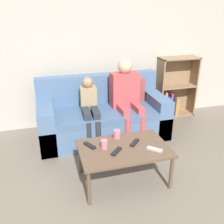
{
  "coord_description": "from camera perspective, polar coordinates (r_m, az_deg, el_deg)",
  "views": [
    {
      "loc": [
        -0.71,
        -1.27,
        1.89
      ],
      "look_at": [
        0.09,
        1.53,
        0.64
      ],
      "focal_mm": 40.0,
      "sensor_mm": 36.0,
      "label": 1
    }
  ],
  "objects": [
    {
      "name": "wall_back",
      "position": [
        4.1,
        -5.92,
        14.85
      ],
      "size": [
        12.0,
        0.06,
        2.6
      ],
      "color": "#B7B2A8",
      "rests_on": "ground_plane"
    },
    {
      "name": "cup_far",
      "position": [
        2.95,
        1.12,
        -5.06
      ],
      "size": [
        0.08,
        0.08,
        0.1
      ],
      "color": "pink",
      "rests_on": "coffee_table"
    },
    {
      "name": "bookshelf",
      "position": [
        4.68,
        13.73,
        4.39
      ],
      "size": [
        0.69,
        0.28,
        1.07
      ],
      "color": "#8E7051",
      "rests_on": "ground_plane"
    },
    {
      "name": "person_child",
      "position": [
        3.58,
        -5.11,
        1.05
      ],
      "size": [
        0.26,
        0.6,
        0.95
      ],
      "rotation": [
        0.0,
        0.0,
        -0.06
      ],
      "color": "#282D38",
      "rests_on": "ground_plane"
    },
    {
      "name": "tv_remote_0",
      "position": [
        2.77,
        9.7,
        -8.4
      ],
      "size": [
        0.15,
        0.15,
        0.02
      ],
      "rotation": [
        0.0,
        0.0,
        0.79
      ],
      "color": "#B7B7BC",
      "rests_on": "coffee_table"
    },
    {
      "name": "tv_remote_3",
      "position": [
        2.87,
        5.19,
        -6.99
      ],
      "size": [
        0.15,
        0.16,
        0.02
      ],
      "rotation": [
        0.0,
        0.0,
        -0.76
      ],
      "color": "black",
      "rests_on": "coffee_table"
    },
    {
      "name": "coffee_table",
      "position": [
        2.81,
        2.72,
        -8.84
      ],
      "size": [
        0.99,
        0.64,
        0.44
      ],
      "color": "brown",
      "rests_on": "ground_plane"
    },
    {
      "name": "person_adult",
      "position": [
        3.72,
        3.24,
        4.45
      ],
      "size": [
        0.43,
        0.61,
        1.18
      ],
      "rotation": [
        0.0,
        0.0,
        0.04
      ],
      "color": "#C6474C",
      "rests_on": "ground_plane"
    },
    {
      "name": "tv_remote_2",
      "position": [
        2.7,
        1.0,
        -8.97
      ],
      "size": [
        0.15,
        0.15,
        0.02
      ],
      "rotation": [
        0.0,
        0.0,
        -0.78
      ],
      "color": "black",
      "rests_on": "coffee_table"
    },
    {
      "name": "cup_near",
      "position": [
        2.75,
        -1.79,
        -7.38
      ],
      "size": [
        0.07,
        0.07,
        0.1
      ],
      "color": "pink",
      "rests_on": "coffee_table"
    },
    {
      "name": "couch",
      "position": [
        3.84,
        -2.03,
        -1.13
      ],
      "size": [
        1.91,
        0.84,
        0.91
      ],
      "color": "#4C6B93",
      "rests_on": "ground_plane"
    },
    {
      "name": "tv_remote_1",
      "position": [
        2.81,
        -5.1,
        -7.64
      ],
      "size": [
        0.12,
        0.17,
        0.02
      ],
      "rotation": [
        0.0,
        0.0,
        0.49
      ],
      "color": "black",
      "rests_on": "coffee_table"
    }
  ]
}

